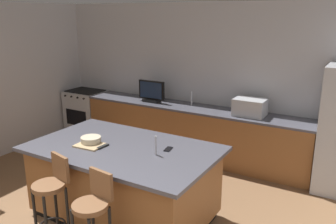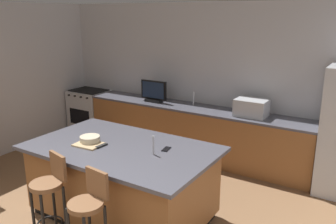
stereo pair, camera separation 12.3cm
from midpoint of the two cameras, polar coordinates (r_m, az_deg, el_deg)
name	(u,v)px [view 2 (the right image)]	position (r m, az deg, el deg)	size (l,w,h in m)	color
wall_back	(207,80)	(6.22, 6.94, 5.24)	(6.39, 0.12, 2.62)	#BCBCC1
counter_back	(193,132)	(6.13, 4.62, -3.21)	(4.11, 0.62, 0.89)	brown
kitchen_island	(122,181)	(4.38, -6.60, -11.05)	(2.22, 1.36, 0.91)	black
range_oven	(90,111)	(7.52, -12.11, 0.11)	(0.76, 0.63, 0.91)	#B7BABF
microwave	(251,108)	(5.59, 14.01, 0.69)	(0.48, 0.36, 0.27)	#B7BABF
tv_monitor	(154,92)	(6.30, -1.77, 3.26)	(0.51, 0.16, 0.39)	black
sink_faucet_back	(193,99)	(6.08, 4.74, 2.18)	(0.02, 0.02, 0.24)	#B2B2B7
sink_faucet_island	(153,145)	(3.90, -1.49, -5.43)	(0.02, 0.02, 0.22)	#B2B2B7
bar_stool_left	(50,192)	(3.98, -17.78, -12.27)	(0.35, 0.37, 1.02)	brown
bar_stool_right	(89,212)	(3.54, -11.70, -15.67)	(0.34, 0.35, 1.01)	brown
fruit_bowl	(90,139)	(4.36, -11.79, -4.40)	(0.24, 0.24, 0.08)	beige
cell_phone	(166,149)	(4.08, 0.59, -6.05)	(0.07, 0.15, 0.01)	black
tv_remote	(101,146)	(4.22, -9.96, -5.44)	(0.04, 0.17, 0.02)	black
cutting_board	(89,144)	(4.30, -11.97, -5.18)	(0.32, 0.26, 0.02)	tan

